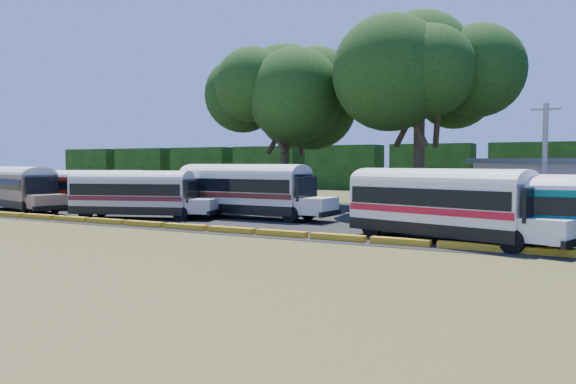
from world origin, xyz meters
The scene contains 13 objects.
ground centered at (0.00, 0.00, 0.00)m, with size 160.00×160.00×0.00m, color #384316.
asphalt_strip centered at (1.00, 12.00, 0.01)m, with size 64.00×24.00×0.02m, color black.
curb centered at (0.00, 1.00, 0.15)m, with size 53.70×0.45×0.30m.
treeline_backdrop centered at (0.00, 48.00, 3.00)m, with size 130.00×4.00×6.00m.
bus_beige centered at (-20.00, 4.35, 1.92)m, with size 10.46×5.23×3.34m.
bus_red centered at (-15.72, 8.03, 1.75)m, with size 9.49×5.52×3.06m.
bus_cream_west centered at (-8.12, 4.10, 1.77)m, with size 9.76×5.19×3.13m.
bus_cream_east centered at (-1.94, 7.84, 2.00)m, with size 10.84×2.96×3.54m.
bus_white_red centered at (11.86, 2.90, 1.91)m, with size 10.54×5.36×3.37m.
bus_white_blue centered at (16.07, 6.11, 1.75)m, with size 9.67×4.76×3.09m.
tree_west centered at (-5.10, 18.65, 9.80)m, with size 10.23×10.23×13.60m.
tree_center centered at (6.60, 17.90, 10.72)m, with size 10.74×10.74×14.70m.
utility_pole centered at (15.39, 13.22, 3.67)m, with size 1.60×0.30×7.12m.
Camera 1 is at (17.92, -22.99, 3.64)m, focal length 35.00 mm.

